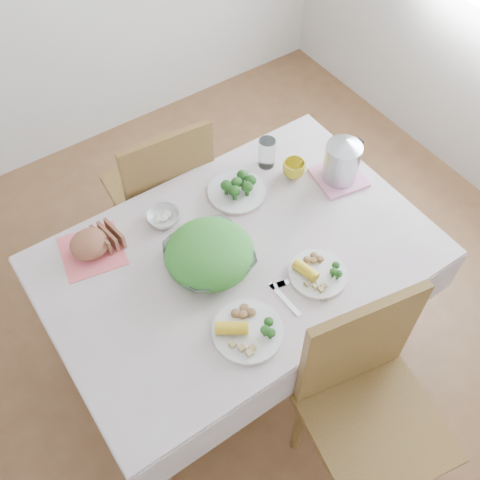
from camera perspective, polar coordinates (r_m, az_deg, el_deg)
floor at (r=2.86m, az=-0.11°, el=-10.45°), size 3.60×3.60×0.00m
dining_table at (r=2.53m, az=-0.12°, el=-6.62°), size 1.40×0.90×0.75m
tablecloth at (r=2.21m, az=-0.13°, el=-1.58°), size 1.50×1.00×0.01m
chair_near at (r=2.25m, az=13.46°, el=-18.37°), size 0.55×0.55×1.04m
chair_far at (r=2.84m, az=-8.29°, el=4.90°), size 0.48×0.48×0.99m
salad_bowl at (r=2.15m, az=-3.09°, el=-1.78°), size 0.34×0.34×0.08m
dinner_plate_left at (r=2.01m, az=0.80°, el=-9.30°), size 0.36×0.36×0.02m
dinner_plate_right at (r=2.16m, az=7.93°, el=-3.44°), size 0.25×0.25×0.02m
broccoli_plate at (r=2.39m, az=-0.33°, el=4.85°), size 0.25×0.25×0.02m
napkin at (r=2.29m, az=-14.79°, el=-1.10°), size 0.28×0.28×0.00m
bread_loaf at (r=2.24m, az=-15.08°, el=-0.26°), size 0.16×0.15×0.09m
fruit_bowl at (r=2.31m, az=-7.75°, el=2.31°), size 0.16×0.16×0.04m
yellow_mug at (r=2.46m, az=5.49°, el=7.21°), size 0.11×0.11×0.08m
glass_tumbler at (r=2.48m, az=2.72°, el=8.75°), size 0.08×0.08×0.14m
pink_tray at (r=2.49m, az=9.98°, el=6.29°), size 0.23×0.23×0.02m
electric_kettle at (r=2.42m, az=10.35°, el=8.13°), size 0.20×0.20×0.21m
fork_left at (r=2.09m, az=4.60°, el=-6.06°), size 0.03×0.17×0.00m
fork_right at (r=2.14m, az=7.06°, el=-4.47°), size 0.03×0.19×0.00m
knife at (r=2.15m, az=6.38°, el=-3.77°), size 0.21×0.08×0.00m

